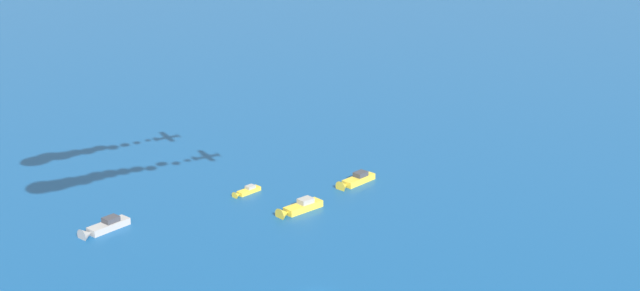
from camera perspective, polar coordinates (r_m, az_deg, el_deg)
name	(u,v)px	position (r m, az deg, el deg)	size (l,w,h in m)	color
motorboat_far_port	(246,192)	(194.20, -4.72, -2.92)	(4.91, 6.86, 2.00)	gold
motorboat_ahead	(102,228)	(180.55, -13.56, -5.05)	(7.16, 10.70, 3.07)	#9E9993
motorboat_mid_cluster	(298,208)	(184.45, -1.41, -3.97)	(8.20, 10.36, 3.09)	gold
motorboat_outer_ring_a	(354,181)	(198.87, 2.18, -2.24)	(7.30, 10.38, 3.01)	gold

